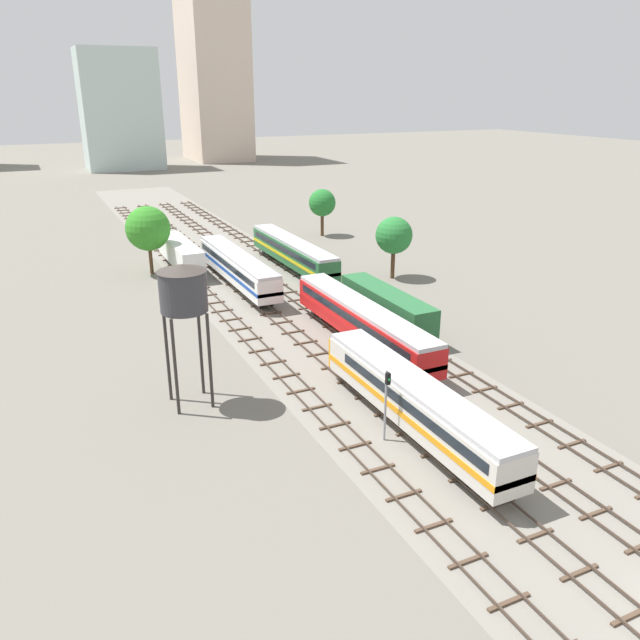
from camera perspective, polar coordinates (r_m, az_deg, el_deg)
ground_plane at (r=75.87m, az=-5.52°, el=2.95°), size 480.00×480.00×0.00m
ballast_bed at (r=75.87m, az=-5.52°, el=2.96°), size 17.26×176.00×0.01m
track_far_left at (r=74.90m, az=-10.56°, el=2.58°), size 2.40×126.00×0.29m
track_left at (r=76.07m, az=-7.35°, el=3.03°), size 2.40×126.00×0.29m
track_centre_left at (r=77.46m, az=-4.24°, el=3.46°), size 2.40×126.00×0.29m
track_centre at (r=79.08m, az=-1.25°, el=3.86°), size 2.40×126.00×0.29m
diesel_railcar_left_nearest at (r=43.35m, az=8.57°, el=-7.20°), size 2.96×20.50×3.80m
passenger_coach_centre_left_near at (r=57.34m, az=3.89°, el=-0.01°), size 2.96×22.00×3.80m
freight_boxcar_centre_mid at (r=62.06m, az=6.06°, el=1.36°), size 2.87×14.00×3.60m
passenger_coach_left_midfar at (r=75.69m, az=-7.51°, el=4.89°), size 2.96×22.00×3.80m
passenger_coach_centre_far at (r=82.21m, az=-2.49°, el=6.27°), size 2.96×22.00×3.80m
freight_boxcar_far_left_farther at (r=83.95m, az=-12.53°, el=5.99°), size 2.87×14.00×3.60m
water_tower at (r=45.67m, az=-12.33°, el=2.64°), size 3.56×3.56×10.90m
signal_post_nearest at (r=41.99m, az=6.04°, el=-6.95°), size 0.28×0.47×5.17m
lineside_tree_0 at (r=102.00m, az=0.20°, el=10.58°), size 4.31×4.31×7.52m
lineside_tree_1 at (r=82.81m, az=-15.36°, el=8.01°), size 5.61×5.61×8.71m
lineside_tree_2 at (r=78.55m, az=6.73°, el=7.62°), size 4.58×4.58×7.78m
skyline_tower_1 at (r=200.64m, az=-17.69°, el=17.71°), size 21.61×14.57×33.54m
skyline_tower_2 at (r=222.54m, az=-9.65°, el=21.67°), size 17.93×25.82×58.16m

